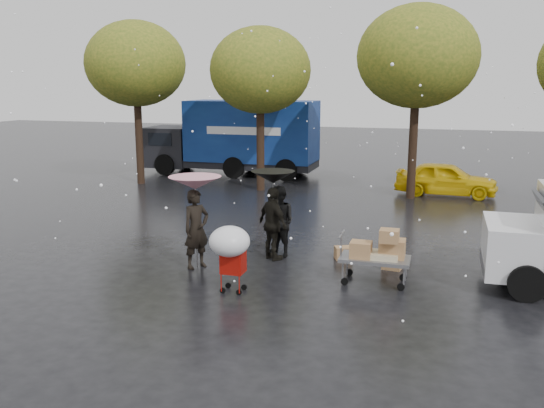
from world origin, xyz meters
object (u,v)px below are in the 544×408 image
(person_pink, at_px, (196,229))
(person_black, at_px, (273,224))
(blue_truck, at_px, (235,138))
(vendor_cart, at_px, (379,252))
(shopping_cart, at_px, (230,245))
(yellow_taxi, at_px, (446,179))

(person_pink, height_order, person_black, person_pink)
(person_black, height_order, blue_truck, blue_truck)
(person_pink, xyz_separation_m, person_black, (1.55, 1.13, -0.03))
(person_pink, relative_size, vendor_cart, 1.24)
(person_black, bearing_deg, blue_truck, -27.43)
(shopping_cart, distance_m, blue_truck, 16.10)
(person_pink, xyz_separation_m, vendor_cart, (4.25, 0.11, -0.21))
(blue_truck, xyz_separation_m, yellow_taxi, (9.68, -2.63, -1.10))
(shopping_cart, bearing_deg, blue_truck, 109.90)
(vendor_cart, xyz_separation_m, yellow_taxi, (1.35, 10.94, -0.07))
(person_pink, xyz_separation_m, blue_truck, (-4.08, 13.68, 0.82))
(vendor_cart, bearing_deg, shopping_cart, -151.50)
(person_pink, bearing_deg, vendor_cart, -57.06)
(shopping_cart, bearing_deg, vendor_cart, 28.50)
(person_black, bearing_deg, person_pink, 74.50)
(vendor_cart, bearing_deg, person_pink, -178.50)
(vendor_cart, relative_size, shopping_cart, 1.04)
(person_pink, relative_size, blue_truck, 0.23)
(person_black, bearing_deg, yellow_taxi, -73.76)
(vendor_cart, distance_m, yellow_taxi, 11.02)
(shopping_cart, bearing_deg, person_pink, 134.19)
(person_pink, bearing_deg, blue_truck, 48.03)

